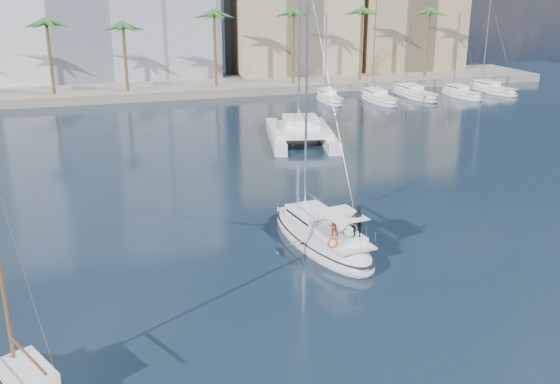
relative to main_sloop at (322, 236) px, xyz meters
name	(u,v)px	position (x,y,z in m)	size (l,w,h in m)	color
ground	(301,254)	(-1.71, -1.09, -0.52)	(160.00, 160.00, 0.00)	black
quay	(170,88)	(-1.71, 59.91, 0.08)	(120.00, 14.00, 1.20)	gray
building_beige	(292,18)	(20.29, 68.91, 9.48)	(20.00, 14.00, 20.00)	tan
building_tan_right	(405,22)	(40.29, 66.91, 8.48)	(18.00, 12.00, 18.00)	tan
palm_centre	(169,23)	(-1.71, 55.91, 9.76)	(3.60, 3.60, 12.30)	brown
palm_right	(392,19)	(32.29, 55.91, 9.76)	(3.60, 3.60, 12.30)	brown
main_sloop	(322,236)	(0.00, 0.00, 0.00)	(5.01, 11.63, 16.72)	white
catamaran	(301,130)	(7.36, 25.79, 0.64)	(8.81, 13.69, 18.37)	white
seagull	(298,243)	(-1.95, -1.11, 0.27)	(1.01, 0.44, 0.19)	silver
moored_yacht_a	(329,102)	(18.29, 45.91, -0.52)	(2.72, 9.35, 11.90)	white
moored_yacht_b	(378,102)	(24.79, 43.91, -0.52)	(3.14, 10.78, 13.72)	white
moored_yacht_c	(413,97)	(31.29, 45.91, -0.52)	(3.55, 12.21, 15.54)	white
moored_yacht_d	(461,97)	(37.79, 43.91, -0.52)	(2.72, 9.35, 11.90)	white
moored_yacht_e	(492,92)	(44.29, 45.91, -0.52)	(3.14, 10.78, 13.72)	white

